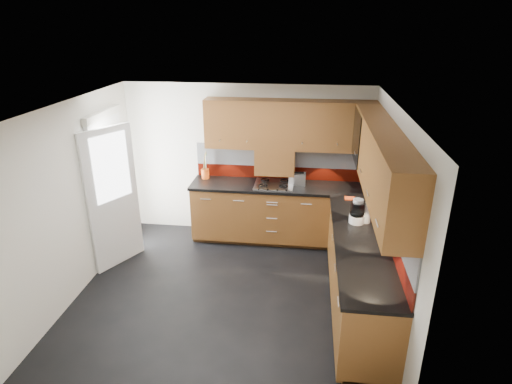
# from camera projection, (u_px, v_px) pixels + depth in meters

# --- Properties ---
(room) EXTENTS (4.00, 3.80, 2.64)m
(room) POSITION_uv_depth(u_px,v_px,m) (225.00, 184.00, 4.96)
(room) COLOR black
(base_cabinets) EXTENTS (2.70, 3.20, 0.95)m
(base_cabinets) POSITION_uv_depth(u_px,v_px,m) (313.00, 241.00, 5.90)
(base_cabinets) COLOR brown
(base_cabinets) RESTS_ON room
(countertop) EXTENTS (2.72, 3.22, 0.04)m
(countertop) POSITION_uv_depth(u_px,v_px,m) (314.00, 209.00, 5.70)
(countertop) COLOR black
(countertop) RESTS_ON base_cabinets
(backsplash) EXTENTS (2.70, 3.20, 0.54)m
(backsplash) POSITION_uv_depth(u_px,v_px,m) (332.00, 184.00, 5.77)
(backsplash) COLOR maroon
(backsplash) RESTS_ON countertop
(upper_cabinets) EXTENTS (2.50, 3.20, 0.72)m
(upper_cabinets) POSITION_uv_depth(u_px,v_px,m) (332.00, 142.00, 5.41)
(upper_cabinets) COLOR brown
(upper_cabinets) RESTS_ON room
(extractor_hood) EXTENTS (0.60, 0.33, 0.40)m
(extractor_hood) POSITION_uv_depth(u_px,v_px,m) (275.00, 161.00, 6.49)
(extractor_hood) COLOR brown
(extractor_hood) RESTS_ON room
(glass_cabinet) EXTENTS (0.32, 0.80, 0.66)m
(glass_cabinet) POSITION_uv_depth(u_px,v_px,m) (368.00, 135.00, 5.61)
(glass_cabinet) COLOR black
(glass_cabinet) RESTS_ON room
(back_door) EXTENTS (0.42, 1.19, 2.04)m
(back_door) POSITION_uv_depth(u_px,v_px,m) (112.00, 191.00, 6.03)
(back_door) COLOR white
(back_door) RESTS_ON room
(gas_hob) EXTENTS (0.58, 0.51, 0.05)m
(gas_hob) POSITION_uv_depth(u_px,v_px,m) (274.00, 185.00, 6.46)
(gas_hob) COLOR silver
(gas_hob) RESTS_ON countertop
(utensil_pot) EXTENTS (0.12, 0.12, 0.44)m
(utensil_pot) POSITION_uv_depth(u_px,v_px,m) (205.00, 172.00, 6.72)
(utensil_pot) COLOR #E15515
(utensil_pot) RESTS_ON countertop
(toaster) EXTENTS (0.25, 0.16, 0.19)m
(toaster) POSITION_uv_depth(u_px,v_px,m) (297.00, 179.00, 6.48)
(toaster) COLOR silver
(toaster) RESTS_ON countertop
(food_processor) EXTENTS (0.19, 0.19, 0.31)m
(food_processor) POSITION_uv_depth(u_px,v_px,m) (357.00, 212.00, 5.24)
(food_processor) COLOR white
(food_processor) RESTS_ON countertop
(paper_towel) EXTENTS (0.15, 0.15, 0.25)m
(paper_towel) POSITION_uv_depth(u_px,v_px,m) (366.00, 213.00, 5.26)
(paper_towel) COLOR white
(paper_towel) RESTS_ON countertop
(orange_cloth) EXTENTS (0.14, 0.12, 0.01)m
(orange_cloth) POSITION_uv_depth(u_px,v_px,m) (350.00, 198.00, 5.98)
(orange_cloth) COLOR #D64317
(orange_cloth) RESTS_ON countertop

